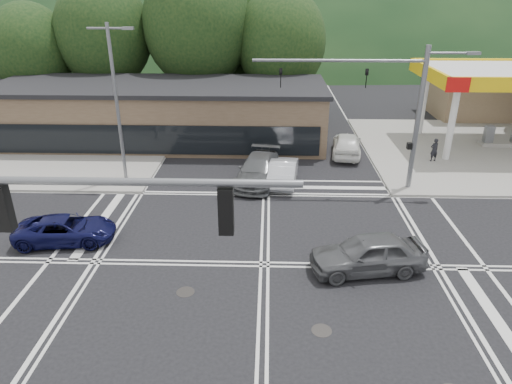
{
  "coord_description": "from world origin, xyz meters",
  "views": [
    {
      "loc": [
        0.14,
        -16.26,
        10.63
      ],
      "look_at": [
        -0.49,
        4.34,
        1.4
      ],
      "focal_mm": 32.0,
      "sensor_mm": 36.0,
      "label": 1
    }
  ],
  "objects_px": {
    "car_queue_b": "(347,144)",
    "car_queue_a": "(283,171)",
    "pedestrian": "(434,150)",
    "car_northbound": "(258,170)",
    "car_blue_west": "(66,229)",
    "car_grey_center": "(368,254)"
  },
  "relations": [
    {
      "from": "car_queue_b",
      "to": "car_northbound",
      "type": "height_order",
      "value": "car_queue_b"
    },
    {
      "from": "car_queue_a",
      "to": "car_northbound",
      "type": "xyz_separation_m",
      "value": [
        -1.5,
        0.0,
        0.05
      ]
    },
    {
      "from": "car_grey_center",
      "to": "pedestrian",
      "type": "xyz_separation_m",
      "value": [
        6.8,
        12.85,
        0.12
      ]
    },
    {
      "from": "car_grey_center",
      "to": "car_queue_b",
      "type": "height_order",
      "value": "same"
    },
    {
      "from": "car_grey_center",
      "to": "pedestrian",
      "type": "distance_m",
      "value": 14.54
    },
    {
      "from": "car_blue_west",
      "to": "car_queue_a",
      "type": "xyz_separation_m",
      "value": [
        10.07,
        7.34,
        0.12
      ]
    },
    {
      "from": "car_northbound",
      "to": "car_blue_west",
      "type": "bearing_deg",
      "value": -129.6
    },
    {
      "from": "car_northbound",
      "to": "pedestrian",
      "type": "height_order",
      "value": "pedestrian"
    },
    {
      "from": "car_grey_center",
      "to": "car_queue_b",
      "type": "distance_m",
      "value": 14.36
    },
    {
      "from": "car_queue_b",
      "to": "pedestrian",
      "type": "relative_size",
      "value": 3.04
    },
    {
      "from": "car_queue_a",
      "to": "pedestrian",
      "type": "distance_m",
      "value": 10.61
    },
    {
      "from": "car_queue_a",
      "to": "pedestrian",
      "type": "relative_size",
      "value": 2.86
    },
    {
      "from": "car_blue_west",
      "to": "car_northbound",
      "type": "bearing_deg",
      "value": -55.79
    },
    {
      "from": "car_grey_center",
      "to": "car_queue_a",
      "type": "relative_size",
      "value": 1.06
    },
    {
      "from": "car_queue_b",
      "to": "pedestrian",
      "type": "bearing_deg",
      "value": 173.45
    },
    {
      "from": "car_blue_west",
      "to": "car_grey_center",
      "type": "bearing_deg",
      "value": -104.78
    },
    {
      "from": "car_queue_a",
      "to": "car_queue_b",
      "type": "relative_size",
      "value": 0.94
    },
    {
      "from": "car_queue_a",
      "to": "pedestrian",
      "type": "height_order",
      "value": "pedestrian"
    },
    {
      "from": "car_queue_b",
      "to": "car_northbound",
      "type": "bearing_deg",
      "value": 48.06
    },
    {
      "from": "car_blue_west",
      "to": "car_queue_b",
      "type": "height_order",
      "value": "car_queue_b"
    },
    {
      "from": "car_queue_a",
      "to": "car_queue_b",
      "type": "distance_m",
      "value": 6.73
    },
    {
      "from": "car_queue_b",
      "to": "car_queue_a",
      "type": "bearing_deg",
      "value": 56.27
    }
  ]
}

